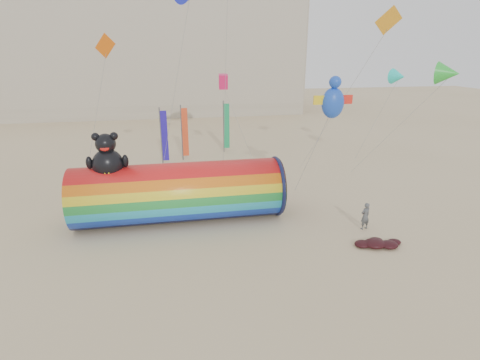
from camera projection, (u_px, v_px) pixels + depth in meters
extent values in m
plane|color=#CCB58C|center=(236.00, 227.00, 22.09)|extent=(160.00, 160.00, 0.00)
cube|color=#B7AD99|center=(111.00, 50.00, 59.41)|extent=(60.00, 15.00, 20.00)
cube|color=#28303D|center=(103.00, 46.00, 52.23)|extent=(59.50, 0.12, 17.00)
cylinder|color=red|center=(179.00, 192.00, 22.50)|extent=(12.30, 3.59, 3.59)
torus|color=#0F1438|center=(276.00, 186.00, 23.56)|extent=(0.25, 3.76, 3.76)
cylinder|color=black|center=(278.00, 186.00, 23.58)|extent=(0.06, 3.55, 3.55)
ellipsoid|color=black|center=(108.00, 165.00, 21.18)|extent=(1.75, 1.57, 1.84)
ellipsoid|color=#F4FF1A|center=(107.00, 169.00, 20.69)|extent=(0.90, 0.39, 0.79)
sphere|color=black|center=(106.00, 144.00, 20.78)|extent=(1.13, 1.13, 1.13)
sphere|color=black|center=(95.00, 137.00, 20.56)|extent=(0.45, 0.45, 0.45)
sphere|color=black|center=(114.00, 136.00, 20.73)|extent=(0.45, 0.45, 0.45)
ellipsoid|color=red|center=(105.00, 148.00, 20.40)|extent=(0.50, 0.18, 0.32)
ellipsoid|color=black|center=(89.00, 163.00, 20.85)|extent=(0.37, 0.37, 0.74)
ellipsoid|color=black|center=(125.00, 161.00, 21.19)|extent=(0.37, 0.37, 0.74)
imported|color=#4C4F52|center=(365.00, 216.00, 21.60)|extent=(0.67, 0.52, 1.63)
ellipsoid|color=#3F0B10|center=(375.00, 244.00, 19.79)|extent=(1.17, 0.99, 0.41)
ellipsoid|color=#3F0B10|center=(389.00, 245.00, 19.73)|extent=(0.99, 0.84, 0.34)
ellipsoid|color=#3F0B10|center=(363.00, 244.00, 19.84)|extent=(0.91, 0.77, 0.32)
ellipsoid|color=#3F0B10|center=(376.00, 241.00, 20.23)|extent=(0.78, 0.66, 0.27)
ellipsoid|color=#3F0B10|center=(394.00, 242.00, 20.12)|extent=(0.73, 0.62, 0.25)
cylinder|color=#59595E|center=(161.00, 137.00, 33.31)|extent=(0.10, 0.10, 5.20)
cube|color=#2616AA|center=(165.00, 136.00, 33.35)|extent=(0.56, 0.06, 4.50)
cylinder|color=#59595E|center=(182.00, 133.00, 34.81)|extent=(0.10, 0.10, 5.20)
cube|color=#EA4821|center=(185.00, 132.00, 34.85)|extent=(0.56, 0.06, 4.50)
cylinder|color=#59595E|center=(224.00, 127.00, 37.66)|extent=(0.10, 0.10, 5.20)
cube|color=#179A57|center=(227.00, 126.00, 37.70)|extent=(0.56, 0.06, 4.50)
ellipsoid|color=blue|center=(333.00, 103.00, 21.95)|extent=(1.35, 1.05, 1.80)
cube|color=orange|center=(389.00, 20.00, 23.78)|extent=(1.05, 0.06, 1.48)
cube|color=#EA1A5E|center=(223.00, 82.00, 30.50)|extent=(0.71, 0.71, 1.14)
cone|color=green|center=(448.00, 73.00, 24.98)|extent=(1.52, 1.52, 1.37)
cube|color=#E15C0B|center=(105.00, 46.00, 25.36)|extent=(0.98, 0.06, 1.38)
cone|color=#1BDDD0|center=(398.00, 77.00, 31.10)|extent=(1.27, 1.27, 1.14)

